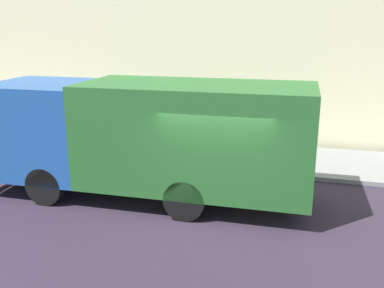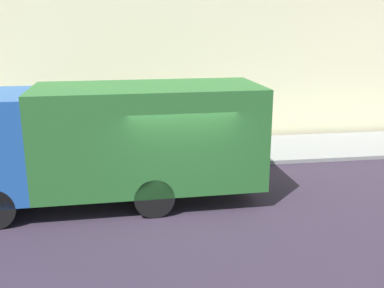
{
  "view_description": "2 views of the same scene",
  "coord_description": "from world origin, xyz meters",
  "px_view_note": "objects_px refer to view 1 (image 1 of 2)",
  "views": [
    {
      "loc": [
        -9.04,
        -1.91,
        4.32
      ],
      "look_at": [
        0.82,
        0.86,
        1.46
      ],
      "focal_mm": 39.96,
      "sensor_mm": 36.0,
      "label": 1
    },
    {
      "loc": [
        -10.22,
        1.28,
        4.49
      ],
      "look_at": [
        0.69,
        -0.38,
        1.45
      ],
      "focal_mm": 41.53,
      "sensor_mm": 36.0,
      "label": 2
    }
  ],
  "objects_px": {
    "pedestrian_walking": "(160,119)",
    "pedestrian_standing": "(188,124)",
    "large_utility_truck": "(146,134)",
    "street_sign_post": "(188,116)",
    "pedestrian_third": "(116,118)"
  },
  "relations": [
    {
      "from": "large_utility_truck",
      "to": "street_sign_post",
      "type": "relative_size",
      "value": 3.32
    },
    {
      "from": "large_utility_truck",
      "to": "pedestrian_third",
      "type": "bearing_deg",
      "value": 32.84
    },
    {
      "from": "pedestrian_walking",
      "to": "street_sign_post",
      "type": "distance_m",
      "value": 2.72
    },
    {
      "from": "street_sign_post",
      "to": "pedestrian_third",
      "type": "bearing_deg",
      "value": 63.28
    },
    {
      "from": "street_sign_post",
      "to": "pedestrian_standing",
      "type": "bearing_deg",
      "value": 16.78
    },
    {
      "from": "pedestrian_walking",
      "to": "street_sign_post",
      "type": "bearing_deg",
      "value": -36.06
    },
    {
      "from": "pedestrian_walking",
      "to": "pedestrian_standing",
      "type": "height_order",
      "value": "pedestrian_standing"
    },
    {
      "from": "pedestrian_walking",
      "to": "pedestrian_standing",
      "type": "relative_size",
      "value": 0.93
    },
    {
      "from": "large_utility_truck",
      "to": "pedestrian_walking",
      "type": "height_order",
      "value": "large_utility_truck"
    },
    {
      "from": "pedestrian_walking",
      "to": "pedestrian_standing",
      "type": "xyz_separation_m",
      "value": [
        -0.71,
        -1.25,
        0.06
      ]
    },
    {
      "from": "pedestrian_third",
      "to": "large_utility_truck",
      "type": "bearing_deg",
      "value": -82.21
    },
    {
      "from": "large_utility_truck",
      "to": "pedestrian_walking",
      "type": "distance_m",
      "value": 4.9
    },
    {
      "from": "large_utility_truck",
      "to": "pedestrian_walking",
      "type": "xyz_separation_m",
      "value": [
        4.68,
        1.31,
        -0.69
      ]
    },
    {
      "from": "pedestrian_third",
      "to": "street_sign_post",
      "type": "relative_size",
      "value": 0.67
    },
    {
      "from": "large_utility_truck",
      "to": "pedestrian_walking",
      "type": "bearing_deg",
      "value": 14.26
    }
  ]
}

